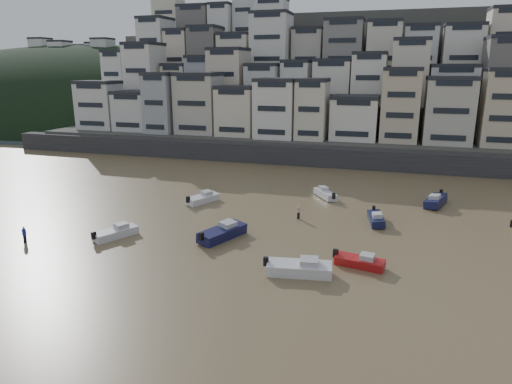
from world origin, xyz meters
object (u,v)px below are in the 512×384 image
(boat_b, at_px, (360,260))
(person_pink, at_px, (299,212))
(boat_h, at_px, (325,193))
(boat_j, at_px, (116,231))
(boat_i, at_px, (436,199))
(boat_c, at_px, (222,231))
(boat_a, at_px, (299,266))
(person_blue, at_px, (24,235))
(boat_e, at_px, (376,217))
(boat_f, at_px, (203,197))

(boat_b, relative_size, person_pink, 2.80)
(boat_h, bearing_deg, boat_j, 104.98)
(boat_i, height_order, boat_b, boat_i)
(boat_b, xyz_separation_m, boat_c, (-14.53, 3.01, 0.22))
(boat_i, distance_m, boat_b, 24.02)
(boat_i, bearing_deg, boat_a, -9.40)
(boat_b, bearing_deg, person_blue, -162.10)
(boat_h, distance_m, boat_b, 22.94)
(boat_b, bearing_deg, person_pink, 135.70)
(boat_b, xyz_separation_m, boat_a, (-4.91, -3.34, 0.18))
(boat_e, relative_size, boat_f, 0.97)
(boat_c, distance_m, boat_f, 13.86)
(boat_a, height_order, person_blue, person_blue)
(boat_c, bearing_deg, boat_e, -34.76)
(boat_c, relative_size, boat_a, 1.05)
(boat_i, height_order, boat_h, boat_i)
(boat_e, relative_size, person_pink, 2.98)
(boat_i, distance_m, person_pink, 19.45)
(boat_h, relative_size, person_blue, 3.02)
(boat_c, bearing_deg, boat_j, 127.65)
(boat_e, distance_m, boat_b, 13.01)
(boat_i, relative_size, boat_h, 1.16)
(boat_f, relative_size, person_pink, 3.09)
(boat_a, bearing_deg, boat_b, 25.20)
(boat_f, bearing_deg, boat_c, -123.20)
(boat_h, bearing_deg, boat_i, -121.61)
(boat_a, height_order, person_pink, person_pink)
(person_blue, bearing_deg, boat_c, 20.30)
(boat_i, relative_size, person_blue, 3.50)
(boat_e, distance_m, boat_f, 22.77)
(boat_e, height_order, boat_f, boat_f)
(boat_c, relative_size, boat_f, 1.21)
(boat_j, height_order, boat_e, boat_j)
(boat_b, bearing_deg, boat_f, 157.05)
(boat_f, bearing_deg, boat_i, -50.51)
(boat_h, height_order, person_pink, person_pink)
(boat_h, relative_size, boat_c, 0.81)
(boat_i, bearing_deg, person_pink, -39.14)
(person_blue, bearing_deg, boat_b, 6.92)
(boat_c, xyz_separation_m, person_blue, (-19.19, -7.10, -0.02))
(boat_j, height_order, boat_c, boat_c)
(boat_i, height_order, boat_e, boat_i)
(boat_a, bearing_deg, person_blue, 172.46)
(boat_i, xyz_separation_m, boat_c, (-22.49, -19.65, 0.06))
(person_blue, bearing_deg, boat_i, 32.69)
(boat_e, bearing_deg, person_blue, -73.73)
(boat_b, bearing_deg, boat_i, 81.62)
(boat_j, distance_m, boat_f, 15.22)
(boat_j, bearing_deg, boat_h, -13.89)
(boat_b, height_order, boat_f, boat_f)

